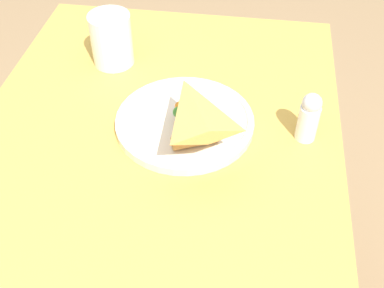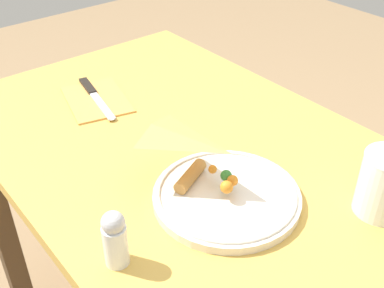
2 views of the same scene
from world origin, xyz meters
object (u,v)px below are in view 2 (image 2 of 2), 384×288
Objects in this scene: butter_knife at (95,96)px; salt_shaker at (115,238)px; dining_table at (195,199)px; napkin_folded at (97,100)px; plate_pizza at (226,194)px.

salt_shaker is at bearing -14.82° from butter_knife.
butter_knife is (-0.32, -0.05, 0.13)m from dining_table.
napkin_folded is 2.13× the size of salt_shaker.
butter_knife is at bearing 168.95° from napkin_folded.
plate_pizza is at bearing -19.33° from dining_table.
dining_table is 0.36m from salt_shaker.
plate_pizza is at bearing 10.53° from butter_knife.
butter_knife reaches higher than dining_table.
plate_pizza is (0.15, -0.05, 0.14)m from dining_table.
plate_pizza reaches higher than dining_table.
salt_shaker reaches higher than butter_knife.
salt_shaker is (0.00, -0.22, 0.04)m from plate_pizza.
dining_table is at bearing 9.08° from napkin_folded.
plate_pizza is 0.47m from butter_knife.
salt_shaker reaches higher than napkin_folded.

